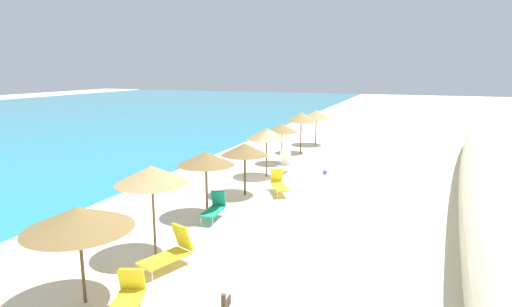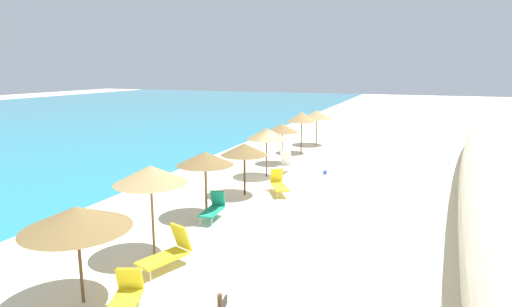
{
  "view_description": "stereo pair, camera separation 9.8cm",
  "coord_description": "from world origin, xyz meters",
  "px_view_note": "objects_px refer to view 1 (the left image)",
  "views": [
    {
      "loc": [
        -19.8,
        -6.08,
        5.72
      ],
      "look_at": [
        0.33,
        1.73,
        1.37
      ],
      "focal_mm": 29.59,
      "sensor_mm": 36.0,
      "label": 1
    },
    {
      "loc": [
        -19.76,
        -6.17,
        5.72
      ],
      "look_at": [
        0.33,
        1.73,
        1.37
      ],
      "focal_mm": 29.59,
      "sensor_mm": 36.0,
      "label": 2
    }
  ],
  "objects_px": {
    "beach_umbrella_6": "(301,117)",
    "lounge_chair_1": "(170,251)",
    "beach_umbrella_4": "(267,134)",
    "beach_ball": "(325,172)",
    "beach_umbrella_0": "(78,218)",
    "beach_umbrella_7": "(316,114)",
    "beach_umbrella_1": "(152,175)",
    "lounge_chair_3": "(214,208)",
    "lounge_chair_2": "(279,183)",
    "beach_umbrella_2": "(206,159)",
    "beach_umbrella_3": "(245,149)",
    "beach_umbrella_5": "(282,128)",
    "lounge_chair_0": "(126,300)",
    "lounge_chair_4": "(283,165)"
  },
  "relations": [
    {
      "from": "beach_umbrella_2",
      "to": "beach_ball",
      "type": "bearing_deg",
      "value": -19.34
    },
    {
      "from": "beach_umbrella_4",
      "to": "beach_umbrella_5",
      "type": "distance_m",
      "value": 3.38
    },
    {
      "from": "beach_umbrella_0",
      "to": "lounge_chair_1",
      "type": "bearing_deg",
      "value": -22.04
    },
    {
      "from": "beach_umbrella_0",
      "to": "beach_umbrella_7",
      "type": "xyz_separation_m",
      "value": [
        23.92,
        -0.18,
        0.12
      ]
    },
    {
      "from": "beach_umbrella_2",
      "to": "beach_umbrella_3",
      "type": "distance_m",
      "value": 3.19
    },
    {
      "from": "beach_umbrella_6",
      "to": "beach_umbrella_1",
      "type": "bearing_deg",
      "value": -179.6
    },
    {
      "from": "beach_umbrella_1",
      "to": "beach_umbrella_7",
      "type": "height_order",
      "value": "beach_umbrella_1"
    },
    {
      "from": "beach_umbrella_2",
      "to": "beach_umbrella_7",
      "type": "xyz_separation_m",
      "value": [
        17.2,
        -0.3,
        0.01
      ]
    },
    {
      "from": "beach_umbrella_7",
      "to": "lounge_chair_4",
      "type": "height_order",
      "value": "beach_umbrella_7"
    },
    {
      "from": "beach_umbrella_7",
      "to": "lounge_chair_0",
      "type": "xyz_separation_m",
      "value": [
        -24.07,
        -1.18,
        -1.9
      ]
    },
    {
      "from": "beach_umbrella_0",
      "to": "lounge_chair_0",
      "type": "xyz_separation_m",
      "value": [
        -0.14,
        -1.37,
        -1.78
      ]
    },
    {
      "from": "beach_umbrella_0",
      "to": "beach_umbrella_7",
      "type": "bearing_deg",
      "value": -0.44
    },
    {
      "from": "beach_umbrella_7",
      "to": "beach_umbrella_1",
      "type": "bearing_deg",
      "value": 179.68
    },
    {
      "from": "beach_umbrella_6",
      "to": "lounge_chair_1",
      "type": "distance_m",
      "value": 18.2
    },
    {
      "from": "beach_umbrella_6",
      "to": "lounge_chair_1",
      "type": "relative_size",
      "value": 1.63
    },
    {
      "from": "lounge_chair_3",
      "to": "beach_ball",
      "type": "height_order",
      "value": "lounge_chair_3"
    },
    {
      "from": "beach_umbrella_4",
      "to": "beach_ball",
      "type": "relative_size",
      "value": 10.89
    },
    {
      "from": "beach_umbrella_0",
      "to": "lounge_chair_3",
      "type": "xyz_separation_m",
      "value": [
        6.47,
        -0.33,
        -1.74
      ]
    },
    {
      "from": "beach_umbrella_4",
      "to": "lounge_chair_4",
      "type": "distance_m",
      "value": 2.25
    },
    {
      "from": "beach_ball",
      "to": "lounge_chair_4",
      "type": "bearing_deg",
      "value": 103.6
    },
    {
      "from": "beach_umbrella_1",
      "to": "beach_umbrella_5",
      "type": "relative_size",
      "value": 1.16
    },
    {
      "from": "beach_umbrella_2",
      "to": "beach_umbrella_4",
      "type": "relative_size",
      "value": 0.98
    },
    {
      "from": "beach_umbrella_3",
      "to": "beach_umbrella_2",
      "type": "bearing_deg",
      "value": 174.64
    },
    {
      "from": "beach_umbrella_2",
      "to": "beach_umbrella_3",
      "type": "relative_size",
      "value": 1.07
    },
    {
      "from": "beach_umbrella_3",
      "to": "lounge_chair_4",
      "type": "bearing_deg",
      "value": -4.45
    },
    {
      "from": "beach_umbrella_0",
      "to": "beach_umbrella_3",
      "type": "distance_m",
      "value": 9.89
    },
    {
      "from": "beach_umbrella_0",
      "to": "lounge_chair_2",
      "type": "bearing_deg",
      "value": -8.28
    },
    {
      "from": "beach_umbrella_0",
      "to": "beach_umbrella_1",
      "type": "xyz_separation_m",
      "value": [
        2.93,
        -0.07,
        0.38
      ]
    },
    {
      "from": "beach_umbrella_3",
      "to": "beach_umbrella_4",
      "type": "distance_m",
      "value": 3.54
    },
    {
      "from": "beach_ball",
      "to": "lounge_chair_2",
      "type": "bearing_deg",
      "value": 163.87
    },
    {
      "from": "beach_umbrella_2",
      "to": "lounge_chair_1",
      "type": "bearing_deg",
      "value": -166.01
    },
    {
      "from": "beach_umbrella_0",
      "to": "beach_ball",
      "type": "xyz_separation_m",
      "value": [
        15.06,
        -2.81,
        -2.09
      ]
    },
    {
      "from": "beach_ball",
      "to": "beach_umbrella_1",
      "type": "bearing_deg",
      "value": 167.25
    },
    {
      "from": "lounge_chair_3",
      "to": "lounge_chair_4",
      "type": "distance_m",
      "value": 8.04
    },
    {
      "from": "beach_umbrella_3",
      "to": "lounge_chair_3",
      "type": "bearing_deg",
      "value": -177.5
    },
    {
      "from": "beach_umbrella_1",
      "to": "beach_ball",
      "type": "xyz_separation_m",
      "value": [
        12.13,
        -2.74,
        -2.47
      ]
    },
    {
      "from": "lounge_chair_0",
      "to": "lounge_chair_2",
      "type": "xyz_separation_m",
      "value": [
        10.88,
        -0.2,
        0.03
      ]
    },
    {
      "from": "beach_umbrella_4",
      "to": "lounge_chair_3",
      "type": "height_order",
      "value": "beach_umbrella_4"
    },
    {
      "from": "beach_umbrella_7",
      "to": "lounge_chair_2",
      "type": "xyz_separation_m",
      "value": [
        -13.19,
        -1.38,
        -1.87
      ]
    },
    {
      "from": "lounge_chair_0",
      "to": "lounge_chair_2",
      "type": "height_order",
      "value": "lounge_chair_2"
    },
    {
      "from": "beach_umbrella_3",
      "to": "beach_ball",
      "type": "height_order",
      "value": "beach_umbrella_3"
    },
    {
      "from": "beach_umbrella_1",
      "to": "beach_umbrella_3",
      "type": "distance_m",
      "value": 6.97
    },
    {
      "from": "beach_umbrella_2",
      "to": "beach_umbrella_4",
      "type": "xyz_separation_m",
      "value": [
        6.7,
        -0.08,
        0.02
      ]
    },
    {
      "from": "beach_umbrella_1",
      "to": "lounge_chair_1",
      "type": "height_order",
      "value": "beach_umbrella_1"
    },
    {
      "from": "beach_umbrella_3",
      "to": "beach_umbrella_6",
      "type": "relative_size",
      "value": 0.85
    },
    {
      "from": "beach_ball",
      "to": "lounge_chair_0",
      "type": "bearing_deg",
      "value": 174.56
    },
    {
      "from": "beach_umbrella_5",
      "to": "lounge_chair_3",
      "type": "relative_size",
      "value": 1.7
    },
    {
      "from": "beach_umbrella_0",
      "to": "lounge_chair_3",
      "type": "distance_m",
      "value": 6.71
    },
    {
      "from": "lounge_chair_2",
      "to": "lounge_chair_3",
      "type": "height_order",
      "value": "lounge_chair_2"
    },
    {
      "from": "beach_umbrella_4",
      "to": "lounge_chair_2",
      "type": "xyz_separation_m",
      "value": [
        -2.69,
        -1.59,
        -1.88
      ]
    }
  ]
}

